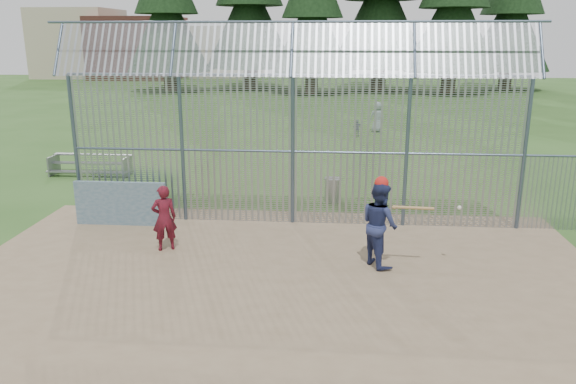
# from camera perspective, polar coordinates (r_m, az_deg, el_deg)

# --- Properties ---
(ground) EXTENTS (120.00, 120.00, 0.00)m
(ground) POSITION_cam_1_polar(r_m,az_deg,el_deg) (12.25, -0.79, -8.40)
(ground) COLOR #2D511E
(ground) RESTS_ON ground
(dirt_infield) EXTENTS (14.00, 10.00, 0.02)m
(dirt_infield) POSITION_cam_1_polar(r_m,az_deg,el_deg) (11.80, -1.02, -9.34)
(dirt_infield) COLOR #756047
(dirt_infield) RESTS_ON ground
(dugout_wall) EXTENTS (2.50, 0.12, 1.20)m
(dugout_wall) POSITION_cam_1_polar(r_m,az_deg,el_deg) (15.77, -16.62, -1.12)
(dugout_wall) COLOR #38566B
(dugout_wall) RESTS_ON dirt_infield
(batter) EXTENTS (1.08, 1.16, 1.91)m
(batter) POSITION_cam_1_polar(r_m,az_deg,el_deg) (12.56, 9.29, -3.24)
(batter) COLOR navy
(batter) RESTS_ON dirt_infield
(onlooker) EXTENTS (0.69, 0.59, 1.59)m
(onlooker) POSITION_cam_1_polar(r_m,az_deg,el_deg) (13.62, -12.47, -2.59)
(onlooker) COLOR maroon
(onlooker) RESTS_ON dirt_infield
(bg_kid_standing) EXTENTS (0.86, 0.64, 1.60)m
(bg_kid_standing) POSITION_cam_1_polar(r_m,az_deg,el_deg) (30.30, 9.05, 7.52)
(bg_kid_standing) COLOR gray
(bg_kid_standing) RESTS_ON ground
(bg_kid_seated) EXTENTS (0.53, 0.25, 0.88)m
(bg_kid_seated) POSITION_cam_1_polar(r_m,az_deg,el_deg) (28.73, 7.06, 6.43)
(bg_kid_seated) COLOR slate
(bg_kid_seated) RESTS_ON ground
(batting_gear) EXTENTS (1.89, 0.37, 0.71)m
(batting_gear) POSITION_cam_1_polar(r_m,az_deg,el_deg) (12.30, 10.03, 0.51)
(batting_gear) COLOR red
(batting_gear) RESTS_ON ground
(trash_can) EXTENTS (0.56, 0.56, 0.82)m
(trash_can) POSITION_cam_1_polar(r_m,az_deg,el_deg) (17.41, 4.58, 0.25)
(trash_can) COLOR gray
(trash_can) RESTS_ON ground
(bleacher) EXTENTS (3.00, 0.95, 0.72)m
(bleacher) POSITION_cam_1_polar(r_m,az_deg,el_deg) (21.91, -19.44, 2.69)
(bleacher) COLOR gray
(bleacher) RESTS_ON ground
(backstop_fence) EXTENTS (20.09, 0.81, 5.30)m
(backstop_fence) POSITION_cam_1_polar(r_m,az_deg,el_deg) (14.82, 7.49, 5.29)
(backstop_fence) COLOR #47566B
(backstop_fence) RESTS_ON ground
(distant_buildings) EXTENTS (26.50, 10.50, 8.00)m
(distant_buildings) POSITION_cam_1_polar(r_m,az_deg,el_deg) (71.87, -15.45, 14.02)
(distant_buildings) COLOR brown
(distant_buildings) RESTS_ON ground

